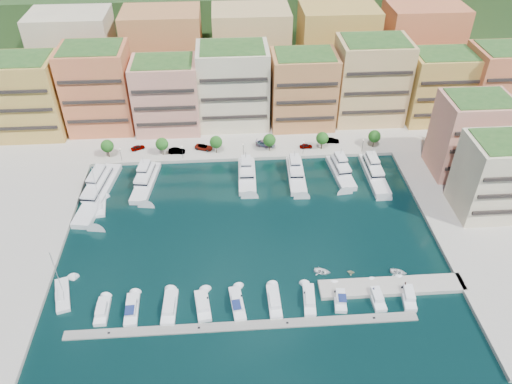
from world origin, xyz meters
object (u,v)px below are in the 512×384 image
(yacht_3, at_px, (247,174))
(cruiser_1, at_px, (132,310))
(tree_1, at_px, (162,144))
(yacht_4, at_px, (296,173))
(person_0, at_px, (373,290))
(sailboat_0, at_px, (63,296))
(tender_1, at_px, (351,272))
(lamppost_0, at_px, (120,152))
(car_3, at_px, (265,143))
(cruiser_2, at_px, (170,308))
(car_1, at_px, (177,151))
(cruiser_3, at_px, (203,306))
(yacht_5, at_px, (340,170))
(tree_4, at_px, (322,138))
(lamppost_2, at_px, (243,148))
(cruiser_7, at_px, (340,298))
(cruiser_5, at_px, (274,302))
(tree_2, at_px, (216,142))
(tender_2, at_px, (398,272))
(cruiser_9, at_px, (408,295))
(car_5, at_px, (332,141))
(tree_3, at_px, (269,140))
(person_1, at_px, (405,285))
(tree_0, at_px, (107,146))
(tender_0, at_px, (322,271))
(lamppost_1, at_px, (182,150))
(yacht_6, at_px, (374,172))
(lamppost_3, at_px, (303,146))
(cruiser_8, at_px, (376,296))
(sailboat_2, at_px, (100,207))
(yacht_0, at_px, (99,190))
(car_2, at_px, (204,147))
(cruiser_6, at_px, (309,300))
(yacht_1, at_px, (146,180))
(lamppost_4, at_px, (363,143))
(cruiser_4, at_px, (237,304))
(car_0, at_px, (138,147))
(cruiser_0, at_px, (102,311))

(yacht_3, xyz_separation_m, cruiser_1, (-26.60, -46.18, -0.64))
(tree_1, xyz_separation_m, yacht_3, (24.53, -11.93, -3.53))
(yacht_4, relative_size, person_0, 10.61)
(tree_1, xyz_separation_m, sailboat_0, (-17.54, -53.02, -4.43))
(tender_1, bearing_deg, lamppost_0, 66.80)
(lamppost_0, height_order, car_3, lamppost_0)
(cruiser_2, relative_size, car_1, 1.86)
(person_0, bearing_deg, cruiser_3, 42.19)
(yacht_5, bearing_deg, cruiser_3, -130.01)
(tree_4, relative_size, tender_1, 3.25)
(lamppost_2, height_order, cruiser_7, lamppost_2)
(cruiser_5, relative_size, tender_1, 5.16)
(tree_2, height_order, tender_2, tree_2)
(cruiser_9, height_order, car_5, car_5)
(tree_3, relative_size, tender_1, 3.25)
(person_1, bearing_deg, tree_0, -75.93)
(tender_1, xyz_separation_m, person_1, (10.39, -5.82, 1.37))
(tender_0, bearing_deg, yacht_5, 2.27)
(yacht_3, distance_m, cruiser_1, 53.29)
(tree_0, distance_m, car_3, 47.20)
(lamppost_1, relative_size, yacht_6, 0.21)
(yacht_6, bearing_deg, lamppost_3, 149.25)
(lamppost_0, height_order, cruiser_8, lamppost_0)
(cruiser_5, bearing_deg, sailboat_2, 140.64)
(yacht_0, relative_size, car_3, 4.64)
(tree_3, bearing_deg, car_2, 173.66)
(sailboat_2, bearing_deg, cruiser_2, -59.55)
(yacht_5, relative_size, car_3, 2.80)
(tree_0, distance_m, cruiser_2, 62.19)
(tree_1, xyz_separation_m, yacht_5, (51.47, -11.93, -3.53))
(sailboat_2, bearing_deg, yacht_0, 102.56)
(cruiser_6, bearing_deg, car_3, 94.06)
(tree_1, relative_size, car_5, 1.26)
(lamppost_3, distance_m, sailboat_0, 78.29)
(yacht_6, relative_size, cruiser_3, 2.33)
(car_3, bearing_deg, lamppost_2, 138.20)
(cruiser_8, bearing_deg, car_3, 107.13)
(lamppost_2, relative_size, yacht_1, 0.22)
(yacht_5, xyz_separation_m, car_2, (-39.32, 14.13, 0.54))
(tree_2, distance_m, car_3, 15.55)
(tree_1, distance_m, car_3, 31.28)
(lamppost_4, height_order, cruiser_4, lamppost_4)
(lamppost_1, height_order, yacht_6, yacht_6)
(lamppost_3, bearing_deg, cruiser_2, -122.99)
(tree_0, xyz_separation_m, yacht_6, (76.77, -13.47, -3.53))
(car_3, bearing_deg, cruiser_7, -157.64)
(tree_1, distance_m, tree_4, 48.00)
(cruiser_7, relative_size, car_0, 1.83)
(tree_0, height_order, tree_3, same)
(cruiser_0, relative_size, car_0, 1.73)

